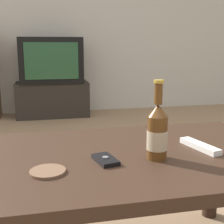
% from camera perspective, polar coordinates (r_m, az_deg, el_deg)
% --- Properties ---
extents(back_wall, '(8.00, 0.05, 2.60)m').
position_cam_1_polar(back_wall, '(4.06, -9.07, 18.50)').
color(back_wall, beige).
rests_on(back_wall, ground_plane).
extents(coffee_table, '(1.17, 0.69, 0.47)m').
position_cam_1_polar(coffee_table, '(1.12, 1.83, -10.82)').
color(coffee_table, '#332116').
rests_on(coffee_table, ground_plane).
extents(tv_stand, '(0.84, 0.40, 0.41)m').
position_cam_1_polar(tv_stand, '(3.81, -10.79, 2.33)').
color(tv_stand, '#28231E').
rests_on(tv_stand, ground_plane).
extents(television, '(0.71, 0.45, 0.52)m').
position_cam_1_polar(television, '(3.75, -11.07, 9.31)').
color(television, black).
rests_on(television, tv_stand).
extents(beer_bottle, '(0.07, 0.07, 0.26)m').
position_cam_1_polar(beer_bottle, '(1.03, 8.28, -3.65)').
color(beer_bottle, '#563314').
rests_on(beer_bottle, coffee_table).
extents(cell_phone, '(0.08, 0.12, 0.02)m').
position_cam_1_polar(cell_phone, '(1.02, -1.21, -8.71)').
color(cell_phone, black).
rests_on(cell_phone, coffee_table).
extents(remote_control, '(0.08, 0.19, 0.02)m').
position_cam_1_polar(remote_control, '(1.19, 15.76, -6.01)').
color(remote_control, white).
rests_on(remote_control, coffee_table).
extents(coaster, '(0.11, 0.11, 0.01)m').
position_cam_1_polar(coaster, '(0.96, -11.68, -10.59)').
color(coaster, brown).
rests_on(coaster, coffee_table).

